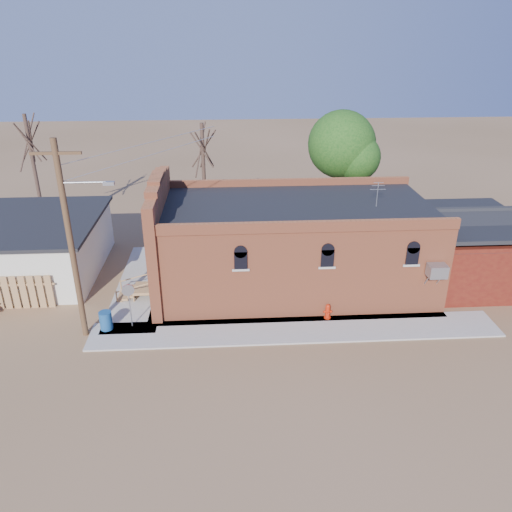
{
  "coord_description": "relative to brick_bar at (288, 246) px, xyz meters",
  "views": [
    {
      "loc": [
        -1.56,
        -18.61,
        12.86
      ],
      "look_at": [
        -0.17,
        4.14,
        2.4
      ],
      "focal_mm": 35.0,
      "sensor_mm": 36.0,
      "label": 1
    }
  ],
  "objects": [
    {
      "name": "stop_sign",
      "position": [
        -7.8,
        -3.83,
        -0.56
      ],
      "size": [
        0.58,
        0.23,
        2.21
      ],
      "rotation": [
        0.0,
        0.0,
        -0.11
      ],
      "color": "#98989D",
      "rests_on": "sidewalk_south"
    },
    {
      "name": "trash_barrel",
      "position": [
        -8.94,
        -3.99,
        -1.82
      ],
      "size": [
        0.75,
        0.75,
        0.89
      ],
      "primitive_type": "cylinder",
      "rotation": [
        0.0,
        0.0,
        -0.38
      ],
      "color": "navy",
      "rests_on": "sidewalk_west"
    },
    {
      "name": "brick_bar",
      "position": [
        0.0,
        0.0,
        0.0
      ],
      "size": [
        16.4,
        7.97,
        6.3
      ],
      "color": "#C6603C",
      "rests_on": "ground"
    },
    {
      "name": "fire_hydrant",
      "position": [
        1.5,
        -3.7,
        -1.89
      ],
      "size": [
        0.43,
        0.39,
        0.76
      ],
      "rotation": [
        0.0,
        0.0,
        0.1
      ],
      "color": "#B1200A",
      "rests_on": "sidewalk_south"
    },
    {
      "name": "sidewalk_south",
      "position": [
        -0.14,
        -4.59,
        -2.3
      ],
      "size": [
        19.0,
        2.2,
        0.08
      ],
      "primitive_type": "cube",
      "color": "#9E9991",
      "rests_on": "ground"
    },
    {
      "name": "red_shed",
      "position": [
        9.86,
        0.01,
        -0.07
      ],
      "size": [
        5.4,
        6.4,
        4.3
      ],
      "color": "#4F110D",
      "rests_on": "ground"
    },
    {
      "name": "sidewalk_west",
      "position": [
        -7.94,
        0.51,
        -2.3
      ],
      "size": [
        2.6,
        10.0,
        0.08
      ],
      "primitive_type": "cube",
      "color": "#9E9991",
      "rests_on": "ground"
    },
    {
      "name": "tree_bare_near",
      "position": [
        -4.64,
        7.51,
        3.62
      ],
      "size": [
        2.8,
        2.8,
        7.65
      ],
      "color": "#4E382D",
      "rests_on": "ground"
    },
    {
      "name": "tree_bare_far",
      "position": [
        -15.64,
        8.51,
        4.02
      ],
      "size": [
        2.8,
        2.8,
        8.16
      ],
      "color": "#4E382D",
      "rests_on": "ground"
    },
    {
      "name": "utility_pole",
      "position": [
        -9.79,
        -4.29,
        2.43
      ],
      "size": [
        3.12,
        0.26,
        9.0
      ],
      "color": "#48351D",
      "rests_on": "ground"
    },
    {
      "name": "wood_fence",
      "position": [
        -14.44,
        -1.69,
        -1.44
      ],
      "size": [
        5.2,
        0.1,
        1.8
      ],
      "primitive_type": null,
      "color": "#A3724A",
      "rests_on": "ground"
    },
    {
      "name": "ground",
      "position": [
        -1.64,
        -5.49,
        -2.34
      ],
      "size": [
        120.0,
        120.0,
        0.0
      ],
      "primitive_type": "plane",
      "color": "brown",
      "rests_on": "ground"
    },
    {
      "name": "tree_leafy",
      "position": [
        4.36,
        8.01,
        3.59
      ],
      "size": [
        4.4,
        4.4,
        8.15
      ],
      "color": "#4E382D",
      "rests_on": "ground"
    }
  ]
}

